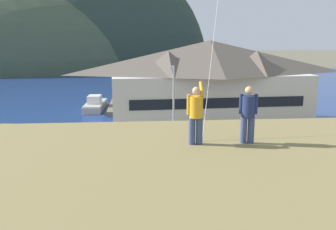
{
  "coord_description": "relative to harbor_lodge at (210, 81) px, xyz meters",
  "views": [
    {
      "loc": [
        -0.9,
        -20.59,
        10.12
      ],
      "look_at": [
        1.6,
        9.0,
        3.85
      ],
      "focal_mm": 38.77,
      "sensor_mm": 36.0,
      "label": 1
    }
  ],
  "objects": [
    {
      "name": "far_hill_center_saddle",
      "position": [
        -26.8,
        96.68,
        -5.28
      ],
      "size": [
        88.91,
        62.51,
        83.98
      ],
      "primitive_type": "ellipsoid",
      "color": "#2D3D33",
      "rests_on": "ground"
    },
    {
      "name": "harbor_lodge",
      "position": [
        0.0,
        0.0,
        0.0
      ],
      "size": [
        24.42,
        10.75,
        9.94
      ],
      "color": "beige",
      "rests_on": "ground"
    },
    {
      "name": "parked_car_front_row_end",
      "position": [
        2.81,
        -20.07,
        -4.21
      ],
      "size": [
        4.28,
        2.21,
        1.82
      ],
      "color": "slate",
      "rests_on": "parking_lot_pad"
    },
    {
      "name": "parked_car_mid_row_near",
      "position": [
        -9.39,
        -20.13,
        -4.21
      ],
      "size": [
        4.3,
        2.24,
        1.82
      ],
      "color": "#9EA3A8",
      "rests_on": "parking_lot_pad"
    },
    {
      "name": "parking_lot_pad",
      "position": [
        -7.5,
        -16.11,
        -5.23
      ],
      "size": [
        40.0,
        20.0,
        0.1
      ],
      "primitive_type": "cube",
      "color": "slate",
      "rests_on": "ground"
    },
    {
      "name": "parking_light_pole",
      "position": [
        -5.29,
        -10.56,
        -0.76
      ],
      "size": [
        0.24,
        0.78,
        7.73
      ],
      "color": "#ADADB2",
      "rests_on": "parking_lot_pad"
    },
    {
      "name": "far_hill_east_peak",
      "position": [
        -54.71,
        89.44,
        -5.28
      ],
      "size": [
        110.79,
        67.65,
        63.81
      ],
      "primitive_type": "ellipsoid",
      "color": "#42513D",
      "rests_on": "ground"
    },
    {
      "name": "parked_car_lone_by_shed",
      "position": [
        -15.11,
        -19.44,
        -4.21
      ],
      "size": [
        4.35,
        2.37,
        1.82
      ],
      "color": "#236633",
      "rests_on": "parking_lot_pad"
    },
    {
      "name": "bay_water",
      "position": [
        -7.5,
        38.89,
        -5.26
      ],
      "size": [
        360.0,
        84.0,
        0.03
      ],
      "primitive_type": "cube",
      "color": "navy",
      "rests_on": "ground"
    },
    {
      "name": "person_companion",
      "position": [
        -5.12,
        -31.32,
        2.66
      ],
      "size": [
        0.54,
        0.4,
        1.74
      ],
      "color": "#384770",
      "rests_on": "grassy_hill_foreground"
    },
    {
      "name": "ground_plane",
      "position": [
        -7.5,
        -21.11,
        -5.28
      ],
      "size": [
        600.0,
        600.0,
        0.0
      ],
      "primitive_type": "plane",
      "color": "#66604C"
    },
    {
      "name": "person_kite_flyer",
      "position": [
        -6.69,
        -31.29,
        2.68
      ],
      "size": [
        0.53,
        0.65,
        1.86
      ],
      "color": "#384770",
      "rests_on": "grassy_hill_foreground"
    },
    {
      "name": "wharf_dock",
      "position": [
        -10.95,
        11.11,
        -4.93
      ],
      "size": [
        3.2,
        11.59,
        0.7
      ],
      "color": "#70604C",
      "rests_on": "ground"
    },
    {
      "name": "parked_car_back_row_left",
      "position": [
        -2.82,
        -21.8,
        -4.21
      ],
      "size": [
        4.23,
        2.11,
        1.82
      ],
      "color": "#236633",
      "rests_on": "parking_lot_pad"
    },
    {
      "name": "moored_boat_wharfside",
      "position": [
        -14.58,
        10.75,
        -4.55
      ],
      "size": [
        2.89,
        7.99,
        2.16
      ],
      "color": "#A8A399",
      "rests_on": "ground"
    }
  ]
}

